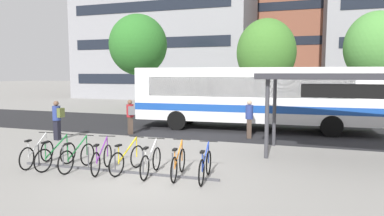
% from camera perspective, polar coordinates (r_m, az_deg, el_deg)
% --- Properties ---
extents(ground, '(200.00, 200.00, 0.00)m').
position_cam_1_polar(ground, '(9.80, -7.04, -11.52)').
color(ground, gray).
extents(bus_lane_asphalt, '(80.00, 7.20, 0.01)m').
position_cam_1_polar(bus_lane_asphalt, '(18.25, 5.28, -3.35)').
color(bus_lane_asphalt, '#232326').
rests_on(bus_lane_asphalt, ground).
extents(city_bus, '(12.14, 3.20, 3.20)m').
position_cam_1_polar(city_bus, '(17.77, 10.32, 2.08)').
color(city_bus, white).
rests_on(city_bus, ground).
extents(bike_rack, '(6.32, 0.30, 0.70)m').
position_cam_1_polar(bike_rack, '(10.46, -12.79, -9.94)').
color(bike_rack, '#47474C').
rests_on(bike_rack, ground).
extents(parked_bicycle_white_0, '(0.52, 1.71, 0.99)m').
position_cam_1_polar(parked_bicycle_white_0, '(11.88, -24.57, -7.00)').
color(parked_bicycle_white_0, black).
rests_on(parked_bicycle_white_0, ground).
extents(parked_bicycle_green_1, '(0.52, 1.72, 0.99)m').
position_cam_1_polar(parked_bicycle_green_1, '(11.37, -21.90, -7.46)').
color(parked_bicycle_green_1, black).
rests_on(parked_bicycle_green_1, ground).
extents(parked_bicycle_green_2, '(0.52, 1.72, 0.99)m').
position_cam_1_polar(parked_bicycle_green_2, '(10.95, -18.76, -7.85)').
color(parked_bicycle_green_2, black).
rests_on(parked_bicycle_green_2, ground).
extents(parked_bicycle_purple_3, '(0.58, 1.69, 0.99)m').
position_cam_1_polar(parked_bicycle_purple_3, '(10.54, -14.91, -8.26)').
color(parked_bicycle_purple_3, black).
rests_on(parked_bicycle_purple_3, ground).
extents(parked_bicycle_yellow_4, '(0.52, 1.72, 0.99)m').
position_cam_1_polar(parked_bicycle_yellow_4, '(10.32, -10.83, -8.47)').
color(parked_bicycle_yellow_4, black).
rests_on(parked_bicycle_yellow_4, ground).
extents(parked_bicycle_white_5, '(0.52, 1.72, 0.99)m').
position_cam_1_polar(parked_bicycle_white_5, '(9.91, -6.92, -9.01)').
color(parked_bicycle_white_5, black).
rests_on(parked_bicycle_white_5, ground).
extents(parked_bicycle_orange_6, '(0.52, 1.72, 0.99)m').
position_cam_1_polar(parked_bicycle_orange_6, '(9.68, -2.32, -9.34)').
color(parked_bicycle_orange_6, black).
rests_on(parked_bicycle_orange_6, ground).
extents(parked_bicycle_blue_7, '(0.52, 1.72, 0.99)m').
position_cam_1_polar(parked_bicycle_blue_7, '(9.42, 2.23, -9.77)').
color(parked_bicycle_blue_7, black).
rests_on(parked_bicycle_blue_7, ground).
extents(transit_shelter, '(6.93, 3.20, 2.92)m').
position_cam_1_polar(transit_shelter, '(12.77, 26.84, 4.40)').
color(transit_shelter, '#38383D').
rests_on(transit_shelter, ground).
extents(commuter_grey_pack_0, '(0.58, 0.59, 1.66)m').
position_cam_1_polar(commuter_grey_pack_0, '(16.45, -10.33, -1.09)').
color(commuter_grey_pack_0, '#47382D').
rests_on(commuter_grey_pack_0, ground).
extents(commuter_grey_pack_1, '(0.42, 0.58, 1.73)m').
position_cam_1_polar(commuter_grey_pack_1, '(15.46, 9.59, -1.37)').
color(commuter_grey_pack_1, '#47382D').
rests_on(commuter_grey_pack_1, ground).
extents(commuter_olive_pack_2, '(0.56, 0.38, 1.72)m').
position_cam_1_polar(commuter_olive_pack_2, '(15.91, -21.72, -1.51)').
color(commuter_olive_pack_2, black).
rests_on(commuter_olive_pack_2, ground).
extents(street_tree_0, '(4.50, 4.50, 7.48)m').
position_cam_1_polar(street_tree_0, '(27.18, -9.03, 10.42)').
color(street_tree_0, brown).
rests_on(street_tree_0, ground).
extents(street_tree_1, '(3.81, 3.81, 6.76)m').
position_cam_1_polar(street_tree_1, '(24.32, 28.54, 8.97)').
color(street_tree_1, brown).
rests_on(street_tree_1, ground).
extents(street_tree_2, '(4.54, 4.54, 7.10)m').
position_cam_1_polar(street_tree_2, '(27.12, 12.36, 9.11)').
color(street_tree_2, brown).
rests_on(street_tree_2, ground).
extents(building_left_wing, '(20.30, 10.14, 19.14)m').
position_cam_1_polar(building_left_wing, '(42.05, -4.35, 14.96)').
color(building_left_wing, gray).
rests_on(building_left_wing, ground).
extents(building_centre_block, '(14.79, 12.44, 17.58)m').
position_cam_1_polar(building_centre_block, '(52.17, 15.83, 12.12)').
color(building_centre_block, brown).
rests_on(building_centre_block, ground).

